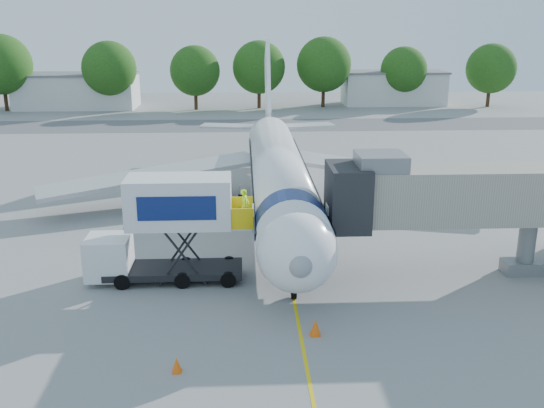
{
  "coord_description": "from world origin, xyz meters",
  "views": [
    {
      "loc": [
        -2.33,
        -36.23,
        12.86
      ],
      "look_at": [
        -0.8,
        -4.19,
        3.2
      ],
      "focal_mm": 40.0,
      "sensor_mm": 36.0,
      "label": 1
    }
  ],
  "objects_px": {
    "catering_hiloader": "(167,230)",
    "ground_tug": "(353,362)",
    "jet_bridge": "(447,196)",
    "aircraft": "(278,173)"
  },
  "relations": [
    {
      "from": "aircraft",
      "to": "ground_tug",
      "type": "xyz_separation_m",
      "value": [
        1.61,
        -20.74,
        -2.17
      ]
    },
    {
      "from": "catering_hiloader",
      "to": "ground_tug",
      "type": "distance_m",
      "value": 12.58
    },
    {
      "from": "aircraft",
      "to": "catering_hiloader",
      "type": "relative_size",
      "value": 4.44
    },
    {
      "from": "jet_bridge",
      "to": "catering_hiloader",
      "type": "xyz_separation_m",
      "value": [
        -14.26,
        -0.0,
        -1.58
      ]
    },
    {
      "from": "jet_bridge",
      "to": "aircraft",
      "type": "bearing_deg",
      "value": 125.7
    },
    {
      "from": "jet_bridge",
      "to": "ground_tug",
      "type": "relative_size",
      "value": 3.47
    },
    {
      "from": "jet_bridge",
      "to": "catering_hiloader",
      "type": "distance_m",
      "value": 14.35
    },
    {
      "from": "jet_bridge",
      "to": "catering_hiloader",
      "type": "relative_size",
      "value": 1.64
    },
    {
      "from": "catering_hiloader",
      "to": "ground_tug",
      "type": "xyz_separation_m",
      "value": [
        7.87,
        -9.61,
        -1.98
      ]
    },
    {
      "from": "catering_hiloader",
      "to": "aircraft",
      "type": "bearing_deg",
      "value": 60.6
    }
  ]
}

